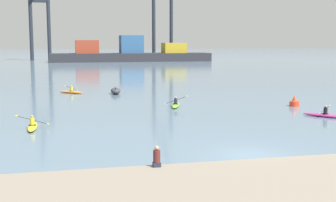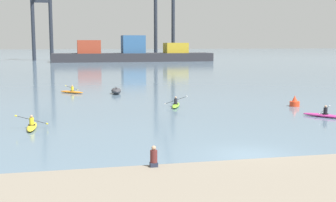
{
  "view_description": "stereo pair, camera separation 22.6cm",
  "coord_description": "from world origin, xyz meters",
  "views": [
    {
      "loc": [
        -9.17,
        -20.86,
        5.79
      ],
      "look_at": [
        -0.49,
        17.6,
        0.6
      ],
      "focal_mm": 47.33,
      "sensor_mm": 36.0,
      "label": 1
    },
    {
      "loc": [
        -8.95,
        -20.91,
        5.79
      ],
      "look_at": [
        -0.49,
        17.6,
        0.6
      ],
      "focal_mm": 47.33,
      "sensor_mm": 36.0,
      "label": 2
    }
  ],
  "objects": [
    {
      "name": "container_barge",
      "position": [
        10.01,
        117.59,
        2.44
      ],
      "size": [
        49.76,
        9.25,
        8.1
      ],
      "color": "#28282D",
      "rests_on": "ground"
    },
    {
      "name": "ground_plane",
      "position": [
        0.0,
        0.0,
        0.0
      ],
      "size": [
        800.0,
        800.0,
        0.0
      ],
      "primitive_type": "plane",
      "color": "slate"
    },
    {
      "name": "kayak_orange",
      "position": [
        -8.92,
        31.36,
        0.17
      ],
      "size": [
        2.93,
        2.72,
        1.01
      ],
      "color": "orange",
      "rests_on": "ground"
    },
    {
      "name": "kayak_magenta",
      "position": [
        10.38,
        9.92,
        0.17
      ],
      "size": [
        2.56,
        3.05,
        0.95
      ],
      "color": "#C13384",
      "rests_on": "ground"
    },
    {
      "name": "capsized_dinghy",
      "position": [
        -3.95,
        29.53,
        0.35
      ],
      "size": [
        1.22,
        2.65,
        0.76
      ],
      "color": "#38383D",
      "rests_on": "ground"
    },
    {
      "name": "channel_buoy",
      "position": [
        11.07,
        15.93,
        0.36
      ],
      "size": [
        0.9,
        0.9,
        1.0
      ],
      "color": "red",
      "rests_on": "ground"
    },
    {
      "name": "gantry_crane_west",
      "position": [
        -17.86,
        131.23,
        16.05
      ],
      "size": [
        6.87,
        20.7,
        31.88
      ],
      "color": "#232833",
      "rests_on": "ground"
    },
    {
      "name": "seated_onlooker",
      "position": [
        -5.69,
        -3.32,
        1.07
      ],
      "size": [
        0.32,
        0.3,
        0.9
      ],
      "color": "#23283D",
      "rests_on": "stone_quay"
    },
    {
      "name": "kayak_yellow",
      "position": [
        -11.65,
        10.0,
        0.17
      ],
      "size": [
        2.21,
        3.4,
        1.0
      ],
      "color": "yellow",
      "rests_on": "ground"
    },
    {
      "name": "kayak_lime",
      "position": [
        0.33,
        18.0,
        0.17
      ],
      "size": [
        2.08,
        3.41,
        1.05
      ],
      "color": "#7ABC2D",
      "rests_on": "ground"
    },
    {
      "name": "gantry_crane_west_mid",
      "position": [
        22.76,
        128.78,
        18.55
      ],
      "size": [
        7.34,
        16.81,
        38.8
      ],
      "color": "#232833",
      "rests_on": "ground"
    }
  ]
}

